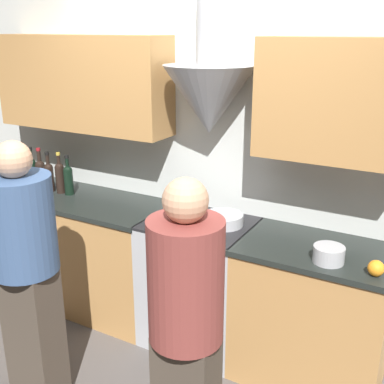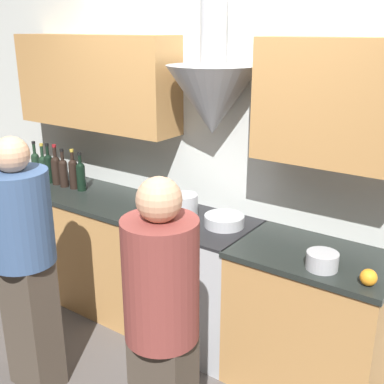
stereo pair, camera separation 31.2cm
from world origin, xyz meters
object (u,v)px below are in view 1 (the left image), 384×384
object	(u,v)px
stock_pot	(180,206)
person_foreground_right	(186,327)
wine_bottle_2	(33,171)
orange_fruit	(376,268)
mixing_bowl	(223,219)
stove_range	(199,282)
wine_bottle_4	(49,175)
wine_bottle_3	(41,173)
wine_bottle_1	(26,171)
wine_bottle_0	(17,169)
saucepan	(329,254)
wine_bottle_5	(60,176)
person_foreground_left	(26,267)
wine_bottle_6	(68,178)

from	to	relation	value
stock_pot	person_foreground_right	world-z (taller)	person_foreground_right
wine_bottle_2	orange_fruit	distance (m)	2.76
wine_bottle_2	mixing_bowl	distance (m)	1.73
stove_range	wine_bottle_4	world-z (taller)	wine_bottle_4
wine_bottle_3	orange_fruit	xyz separation A→B (m)	(2.67, -0.21, -0.09)
wine_bottle_1	mixing_bowl	size ratio (longest dim) A/B	1.22
stove_range	person_foreground_right	xyz separation A→B (m)	(0.49, -1.04, 0.41)
wine_bottle_0	mixing_bowl	distance (m)	1.92
wine_bottle_0	saucepan	xyz separation A→B (m)	(2.67, -0.17, -0.09)
wine_bottle_4	orange_fruit	world-z (taller)	wine_bottle_4
wine_bottle_3	wine_bottle_5	world-z (taller)	wine_bottle_3
person_foreground_left	person_foreground_right	distance (m)	1.09
wine_bottle_2	person_foreground_right	bearing A→B (deg)	-26.85
wine_bottle_4	wine_bottle_0	bearing A→B (deg)	178.30
wine_bottle_0	wine_bottle_1	world-z (taller)	wine_bottle_0
wine_bottle_5	mixing_bowl	distance (m)	1.44
wine_bottle_5	wine_bottle_2	bearing A→B (deg)	-178.01
wine_bottle_3	person_foreground_left	size ratio (longest dim) A/B	0.21
stove_range	wine_bottle_2	bearing A→B (deg)	179.92
stove_range	person_foreground_left	xyz separation A→B (m)	(-0.60, -0.99, 0.42)
saucepan	wine_bottle_3	bearing A→B (deg)	175.97
wine_bottle_3	mixing_bowl	xyz separation A→B (m)	(1.65, 0.04, -0.10)
wine_bottle_2	saucepan	xyz separation A→B (m)	(2.49, -0.16, -0.09)
wine_bottle_1	wine_bottle_6	world-z (taller)	wine_bottle_1
wine_bottle_1	person_foreground_left	bearing A→B (deg)	-43.37
wine_bottle_2	mixing_bowl	xyz separation A→B (m)	(1.73, 0.04, -0.10)
wine_bottle_5	wine_bottle_6	xyz separation A→B (m)	(0.09, 0.00, -0.01)
wine_bottle_4	saucepan	bearing A→B (deg)	-3.94
wine_bottle_2	mixing_bowl	size ratio (longest dim) A/B	1.28
person_foreground_right	stock_pot	bearing A→B (deg)	121.64
wine_bottle_1	wine_bottle_0	bearing A→B (deg)	-174.96
wine_bottle_5	orange_fruit	bearing A→B (deg)	-4.89
mixing_bowl	person_foreground_right	xyz separation A→B (m)	(0.33, -1.09, -0.09)
wine_bottle_5	stock_pot	bearing A→B (deg)	0.39
wine_bottle_2	wine_bottle_3	xyz separation A→B (m)	(0.09, 0.01, -0.00)
person_foreground_right	orange_fruit	bearing A→B (deg)	50.80
stock_pot	orange_fruit	size ratio (longest dim) A/B	2.33
wine_bottle_1	wine_bottle_2	size ratio (longest dim) A/B	0.96
wine_bottle_0	person_foreground_left	xyz separation A→B (m)	(1.16, -1.00, -0.17)
wine_bottle_2	stock_pot	distance (m)	1.41
wine_bottle_5	stove_range	bearing A→B (deg)	-0.56
wine_bottle_1	wine_bottle_4	size ratio (longest dim) A/B	1.01
wine_bottle_5	person_foreground_left	size ratio (longest dim) A/B	0.20
stove_range	saucepan	bearing A→B (deg)	-9.92
stove_range	wine_bottle_4	xyz separation A→B (m)	(-1.38, -0.00, 0.60)
wine_bottle_1	saucepan	xyz separation A→B (m)	(2.58, -0.18, -0.08)
wine_bottle_3	wine_bottle_0	bearing A→B (deg)	179.97
wine_bottle_4	wine_bottle_5	xyz separation A→B (m)	(0.10, 0.02, 0.01)
wine_bottle_5	mixing_bowl	world-z (taller)	wine_bottle_5
wine_bottle_2	person_foreground_left	xyz separation A→B (m)	(0.97, -0.99, -0.18)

